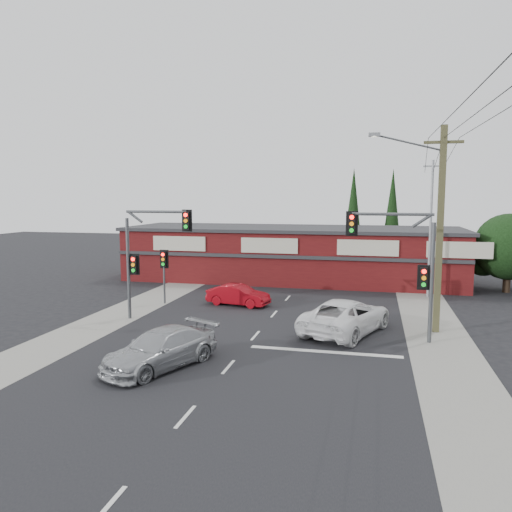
% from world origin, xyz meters
% --- Properties ---
extents(ground, '(120.00, 120.00, 0.00)m').
position_xyz_m(ground, '(0.00, 0.00, 0.00)').
color(ground, black).
rests_on(ground, ground).
extents(road_strip, '(14.00, 70.00, 0.01)m').
position_xyz_m(road_strip, '(0.00, 5.00, 0.01)').
color(road_strip, black).
rests_on(road_strip, ground).
extents(verge_left, '(3.00, 70.00, 0.02)m').
position_xyz_m(verge_left, '(-8.50, 5.00, 0.01)').
color(verge_left, gray).
rests_on(verge_left, ground).
extents(verge_right, '(3.00, 70.00, 0.02)m').
position_xyz_m(verge_right, '(8.50, 5.00, 0.01)').
color(verge_right, gray).
rests_on(verge_right, ground).
extents(stop_line, '(6.50, 0.35, 0.01)m').
position_xyz_m(stop_line, '(3.50, -1.50, 0.01)').
color(stop_line, silver).
rests_on(stop_line, ground).
extents(white_suv, '(4.72, 6.59, 1.67)m').
position_xyz_m(white_suv, '(4.19, 1.83, 0.83)').
color(white_suv, white).
rests_on(white_suv, ground).
extents(silver_suv, '(3.94, 5.47, 1.47)m').
position_xyz_m(silver_suv, '(-2.57, -4.91, 0.74)').
color(silver_suv, '#A6A9AC').
rests_on(silver_suv, ground).
extents(red_sedan, '(4.06, 2.03, 1.28)m').
position_xyz_m(red_sedan, '(-2.61, 6.62, 0.64)').
color(red_sedan, maroon).
rests_on(red_sedan, ground).
extents(lane_dashes, '(0.12, 47.23, 0.01)m').
position_xyz_m(lane_dashes, '(0.00, 4.81, 0.01)').
color(lane_dashes, silver).
rests_on(lane_dashes, ground).
extents(shop_building, '(27.30, 8.40, 4.22)m').
position_xyz_m(shop_building, '(-0.99, 16.99, 2.13)').
color(shop_building, '#4B0F10').
rests_on(shop_building, ground).
extents(tree_cluster, '(5.90, 5.10, 5.50)m').
position_xyz_m(tree_cluster, '(14.69, 15.44, 2.90)').
color(tree_cluster, '#2D2116').
rests_on(tree_cluster, ground).
extents(conifer_near, '(1.80, 1.80, 9.25)m').
position_xyz_m(conifer_near, '(3.50, 24.00, 5.48)').
color(conifer_near, '#2D2116').
rests_on(conifer_near, ground).
extents(conifer_far, '(1.80, 1.80, 9.25)m').
position_xyz_m(conifer_far, '(7.00, 26.00, 5.48)').
color(conifer_far, '#2D2116').
rests_on(conifer_far, ground).
extents(traffic_mast_left, '(3.77, 0.27, 5.97)m').
position_xyz_m(traffic_mast_left, '(-6.43, 2.00, 3.93)').
color(traffic_mast_left, '#47494C').
rests_on(traffic_mast_left, ground).
extents(traffic_mast_right, '(3.96, 0.27, 5.97)m').
position_xyz_m(traffic_mast_right, '(6.86, 1.00, 3.95)').
color(traffic_mast_right, '#47494C').
rests_on(traffic_mast_right, ground).
extents(pedestal_signal, '(0.55, 0.27, 3.38)m').
position_xyz_m(pedestal_signal, '(-7.20, 6.01, 2.41)').
color(pedestal_signal, '#47494C').
rests_on(pedestal_signal, ground).
extents(utility_pole, '(4.38, 0.59, 10.00)m').
position_xyz_m(utility_pole, '(8.36, 2.99, 5.40)').
color(utility_pole, brown).
rests_on(utility_pole, ground).
extents(steel_pole, '(1.20, 0.16, 9.00)m').
position_xyz_m(steel_pole, '(9.00, 12.00, 4.70)').
color(steel_pole, gray).
rests_on(steel_pole, ground).
extents(power_lines, '(2.01, 29.00, 1.22)m').
position_xyz_m(power_lines, '(8.47, -2.47, 9.04)').
color(power_lines, black).
rests_on(power_lines, ground).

